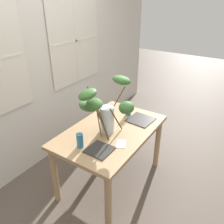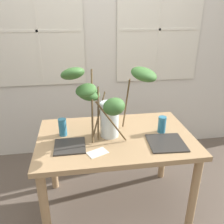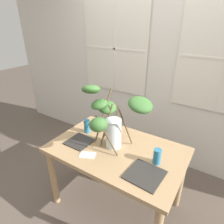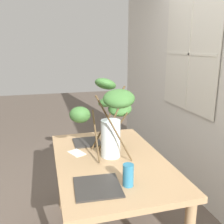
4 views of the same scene
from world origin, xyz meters
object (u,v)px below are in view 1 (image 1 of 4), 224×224
(vase_with_branches, at_px, (106,106))
(plate_square_left, at_px, (100,150))
(dining_table, at_px, (111,138))
(plate_square_right, at_px, (141,120))
(drinking_glass_blue_right, at_px, (128,110))
(drinking_glass_blue_left, at_px, (80,140))

(vase_with_branches, distance_m, plate_square_left, 0.45)
(dining_table, bearing_deg, vase_with_branches, 172.14)
(dining_table, bearing_deg, plate_square_left, -162.80)
(dining_table, height_order, plate_square_right, plate_square_right)
(vase_with_branches, relative_size, plate_square_left, 3.24)
(vase_with_branches, height_order, drinking_glass_blue_right, vase_with_branches)
(dining_table, xyz_separation_m, plate_square_left, (-0.37, -0.11, 0.11))
(vase_with_branches, relative_size, drinking_glass_blue_left, 5.17)
(dining_table, xyz_separation_m, vase_with_branches, (-0.08, 0.01, 0.42))
(dining_table, bearing_deg, drinking_glass_blue_right, 1.08)
(dining_table, height_order, vase_with_branches, vase_with_branches)
(drinking_glass_blue_left, height_order, plate_square_right, drinking_glass_blue_left)
(vase_with_branches, xyz_separation_m, drinking_glass_blue_right, (0.47, -0.00, -0.25))
(drinking_glass_blue_right, bearing_deg, plate_square_right, -97.82)
(vase_with_branches, height_order, drinking_glass_blue_left, vase_with_branches)
(dining_table, height_order, drinking_glass_blue_left, drinking_glass_blue_left)
(vase_with_branches, bearing_deg, drinking_glass_blue_right, -0.37)
(dining_table, relative_size, vase_with_branches, 1.68)
(dining_table, xyz_separation_m, plate_square_right, (0.37, -0.18, 0.11))
(dining_table, distance_m, vase_with_branches, 0.43)
(drinking_glass_blue_left, relative_size, plate_square_left, 0.63)
(drinking_glass_blue_left, bearing_deg, plate_square_right, -17.85)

